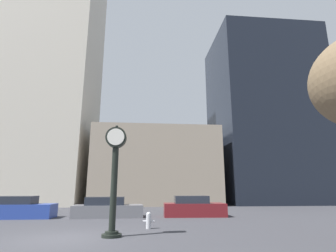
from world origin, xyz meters
name	(u,v)px	position (x,y,z in m)	size (l,w,h in m)	color
ground_plane	(61,239)	(0.00, 0.00, 0.00)	(200.00, 200.00, 0.00)	#38383D
building_tall_tower	(39,59)	(-11.85, 24.00, 19.69)	(15.74, 12.00, 39.37)	beige
building_storefront_row	(155,168)	(4.71, 24.00, 4.60)	(15.08, 12.00, 9.21)	gray
building_glass_modern	(264,117)	(20.46, 24.00, 12.06)	(13.88, 12.00, 24.12)	black
street_clock	(115,169)	(1.90, 0.20, 2.67)	(0.89, 0.80, 4.60)	black
car_blue	(16,209)	(-5.17, 7.74, 0.60)	(4.74, 1.78, 1.41)	#28429E
car_grey	(108,209)	(0.75, 7.82, 0.57)	(4.74, 2.14, 1.34)	slate
car_maroon	(194,207)	(6.71, 7.86, 0.60)	(4.35, 2.09, 1.40)	maroon
fire_hydrant_near	(149,220)	(3.42, 2.30, 0.39)	(0.56, 0.24, 0.78)	#B7B7BC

